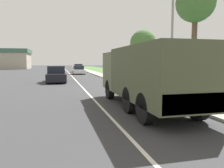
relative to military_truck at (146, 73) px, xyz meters
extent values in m
plane|color=#38383A|center=(-1.93, 27.47, -1.57)|extent=(180.00, 180.00, 0.00)
cube|color=silver|center=(-1.93, 27.47, -1.57)|extent=(0.12, 120.00, 0.00)
cube|color=#9E9B93|center=(2.57, 27.47, -1.51)|extent=(1.80, 120.00, 0.12)
cube|color=#4C7538|center=(6.97, 27.47, -1.56)|extent=(7.00, 120.00, 0.02)
cube|color=#606647|center=(0.00, 2.87, 0.02)|extent=(2.33, 2.18, 2.04)
cube|color=#4C5138|center=(0.00, -1.03, 0.07)|extent=(2.33, 5.61, 2.16)
cube|color=#606647|center=(0.00, -3.78, -0.65)|extent=(2.21, 0.10, 0.60)
cube|color=red|center=(-0.87, -3.80, -0.45)|extent=(0.12, 0.06, 0.12)
cube|color=red|center=(0.87, -3.80, -0.45)|extent=(0.12, 0.06, 0.12)
cylinder|color=black|center=(-1.02, 2.76, -1.03)|extent=(0.30, 1.07, 1.07)
cylinder|color=black|center=(1.02, 2.76, -1.03)|extent=(0.30, 1.07, 1.07)
cylinder|color=black|center=(-1.02, -2.43, -1.03)|extent=(0.30, 1.07, 1.07)
cylinder|color=black|center=(1.02, -2.43, -1.03)|extent=(0.30, 1.07, 1.07)
cylinder|color=black|center=(-1.02, -0.75, -1.03)|extent=(0.30, 1.07, 1.07)
cylinder|color=black|center=(1.02, -0.75, -1.03)|extent=(0.30, 1.07, 1.07)
cube|color=black|center=(-4.03, 13.96, -1.02)|extent=(1.92, 4.80, 0.74)
cube|color=black|center=(-4.03, 14.06, -0.28)|extent=(1.69, 2.16, 0.75)
cylinder|color=black|center=(-4.88, 15.49, -1.25)|extent=(0.20, 0.64, 0.64)
cylinder|color=black|center=(-3.17, 15.49, -1.25)|extent=(0.20, 0.64, 0.64)
cylinder|color=black|center=(-4.88, 12.42, -1.25)|extent=(0.20, 0.64, 0.64)
cylinder|color=black|center=(-3.17, 12.42, -1.25)|extent=(0.20, 0.64, 0.64)
cube|color=silver|center=(-0.50, 27.77, -1.09)|extent=(1.87, 3.91, 0.60)
cube|color=black|center=(-0.50, 27.85, -0.47)|extent=(1.64, 1.76, 0.64)
cylinder|color=black|center=(-1.33, 29.02, -1.25)|extent=(0.20, 0.64, 0.64)
cylinder|color=black|center=(0.33, 29.02, -1.25)|extent=(0.20, 0.64, 0.64)
cylinder|color=black|center=(-1.33, 26.52, -1.25)|extent=(0.20, 0.64, 0.64)
cylinder|color=black|center=(0.33, 26.52, -1.25)|extent=(0.20, 0.64, 0.64)
cube|color=maroon|center=(0.11, 35.19, -1.03)|extent=(1.71, 4.41, 0.72)
cube|color=black|center=(0.11, 35.28, -0.31)|extent=(1.50, 1.98, 0.73)
cylinder|color=black|center=(-0.65, 36.61, -1.25)|extent=(0.20, 0.64, 0.64)
cylinder|color=black|center=(0.86, 36.61, -1.25)|extent=(0.20, 0.64, 0.64)
cylinder|color=black|center=(-0.65, 33.78, -1.25)|extent=(0.20, 0.64, 0.64)
cylinder|color=black|center=(0.86, 33.78, -1.25)|extent=(0.20, 0.64, 0.64)
cube|color=navy|center=(6.14, 2.54, -0.84)|extent=(1.93, 5.23, 0.97)
cube|color=black|center=(6.14, 4.05, -0.03)|extent=(1.78, 2.20, 0.64)
cylinder|color=black|center=(5.29, 4.26, -1.17)|extent=(0.24, 0.76, 0.76)
cylinder|color=black|center=(6.99, 4.26, -1.17)|extent=(0.24, 0.76, 0.76)
cylinder|color=gray|center=(2.82, 2.81, 1.58)|extent=(0.14, 0.14, 6.06)
cylinder|color=brown|center=(5.73, 4.89, 1.19)|extent=(0.38, 0.38, 5.48)
sphere|color=#477038|center=(5.73, 4.89, 4.69)|extent=(2.76, 2.76, 2.76)
cylinder|color=brown|center=(7.14, 18.16, 0.23)|extent=(0.40, 0.40, 3.55)
sphere|color=#477038|center=(7.14, 18.16, 2.96)|extent=(3.46, 3.46, 3.46)
camera|label=1|loc=(-3.81, -9.16, 0.53)|focal=35.00mm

